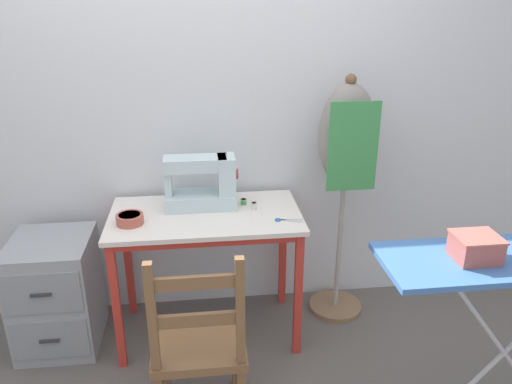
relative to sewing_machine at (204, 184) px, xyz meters
name	(u,v)px	position (x,y,z in m)	size (l,w,h in m)	color
ground_plane	(212,363)	(0.00, -0.37, -0.88)	(14.00, 14.00, 0.00)	#5B5651
wall_back	(200,100)	(0.00, 0.26, 0.40)	(10.00, 0.05, 2.55)	silver
sewing_table	(206,232)	(0.00, -0.10, -0.23)	(1.00, 0.56, 0.74)	silver
sewing_machine	(204,184)	(0.00, 0.00, 0.00)	(0.39, 0.18, 0.31)	silver
fabric_bowl	(130,219)	(-0.38, -0.17, -0.11)	(0.14, 0.14, 0.05)	#B25647
scissors	(284,220)	(0.40, -0.23, -0.13)	(0.14, 0.06, 0.01)	silver
thread_spool_near_machine	(244,202)	(0.21, 0.00, -0.12)	(0.04, 0.04, 0.03)	green
thread_spool_mid_table	(254,206)	(0.26, -0.07, -0.11)	(0.03, 0.03, 0.04)	silver
wooden_chair	(199,345)	(-0.06, -0.74, -0.46)	(0.40, 0.38, 0.91)	brown
filing_cabinet	(57,293)	(-0.82, -0.08, -0.56)	(0.42, 0.47, 0.63)	#93999E
dress_form	(346,150)	(0.78, 0.03, 0.15)	(0.32, 0.32, 1.44)	#846647
storage_box	(476,247)	(0.98, -0.97, 0.07)	(0.16, 0.14, 0.10)	#AD564C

